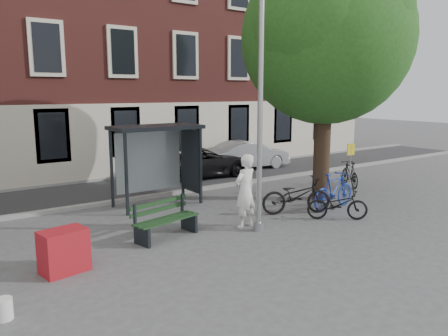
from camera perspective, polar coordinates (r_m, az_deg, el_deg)
ground at (r=11.88m, az=4.52°, el=-8.14°), size 90.00×90.00×0.00m
road at (r=17.66m, az=-10.07°, el=-2.24°), size 40.00×4.00×0.01m
curb_near at (r=15.89m, az=-7.02°, el=-3.31°), size 40.00×0.25×0.12m
curb_far at (r=19.45m, az=-12.57°, el=-1.05°), size 40.00×0.25×0.12m
building_row at (r=23.10m, az=-17.24°, el=17.75°), size 30.00×8.00×14.00m
lamppost at (r=11.33m, az=4.71°, el=5.37°), size 0.28×0.35×6.11m
tree_right at (r=15.21m, az=13.61°, el=16.97°), size 5.76×5.60×8.20m
bus_shelter at (r=14.51m, az=-7.63°, el=2.87°), size 2.85×1.45×2.62m
painter at (r=11.91m, az=2.78°, el=-3.02°), size 0.82×0.63×2.03m
bench at (r=11.29m, az=-7.70°, el=-6.90°), size 1.89×0.96×0.93m
bike_a at (r=13.47m, az=9.44°, el=-3.59°), size 2.25×1.59×1.12m
bike_b at (r=14.30m, az=14.14°, el=-2.88°), size 1.99×0.71×1.17m
bike_c at (r=13.14m, az=14.60°, el=-4.59°), size 1.74×1.56×0.91m
bike_d at (r=17.84m, az=16.12°, el=-0.74°), size 1.24×1.67×1.00m
car_dark at (r=19.10m, az=-3.17°, el=0.79°), size 4.84×2.48×1.31m
car_silver at (r=21.11m, az=3.19°, el=1.73°), size 4.19×1.68×1.36m
red_stand at (r=9.69m, az=-20.19°, el=-10.15°), size 0.99×0.75×0.90m
bucket_a at (r=8.30m, az=-26.81°, el=-16.11°), size 0.34×0.34×0.36m
bucket_b at (r=10.31m, az=-21.04°, el=-10.59°), size 0.35×0.35×0.36m
notice_sign at (r=16.39m, az=16.19°, el=1.26°), size 0.32×0.09×1.84m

